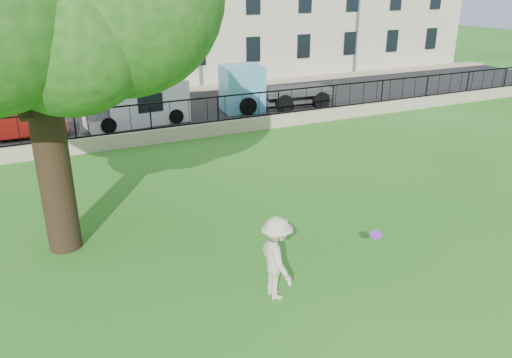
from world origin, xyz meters
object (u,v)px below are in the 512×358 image
man (277,258)px  white_van (136,103)px  frisbee (376,235)px  blue_truck (274,86)px  red_sedan (17,124)px

man → white_van: size_ratio=0.39×
frisbee → white_van: 15.81m
man → frisbee: 2.37m
frisbee → blue_truck: 16.69m
man → red_sedan: man is taller
man → blue_truck: bearing=-24.2°
man → frisbee: bearing=-94.3°
man → blue_truck: size_ratio=0.33×
man → blue_truck: (7.98, 15.40, 0.25)m
red_sedan → frisbee: bearing=-148.4°
frisbee → red_sedan: bearing=114.4°
red_sedan → blue_truck: blue_truck is taller
blue_truck → red_sedan: bearing=-172.7°
man → red_sedan: 15.79m
white_van → frisbee: bearing=-88.0°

